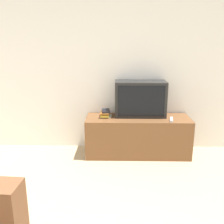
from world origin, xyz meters
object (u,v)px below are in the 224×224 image
television (140,99)px  book_stack (105,113)px  tv_stand (138,136)px  remote_on_stand (171,120)px

television → book_stack: (-0.49, -0.06, -0.20)m
tv_stand → remote_on_stand: (0.44, -0.12, 0.29)m
television → book_stack: 0.54m
television → book_stack: television is taller
tv_stand → television: 0.53m
television → remote_on_stand: 0.52m
television → remote_on_stand: (0.41, -0.22, -0.24)m
television → book_stack: size_ratio=3.39×
television → remote_on_stand: size_ratio=3.52×
tv_stand → remote_on_stand: 0.54m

